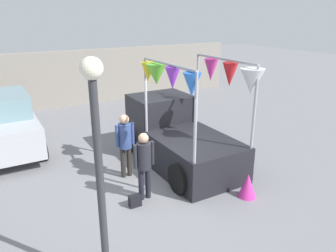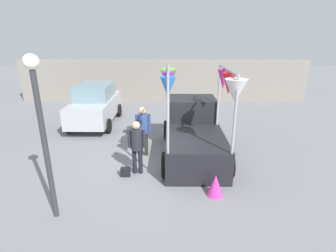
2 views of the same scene
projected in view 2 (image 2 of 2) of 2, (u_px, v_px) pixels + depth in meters
ground_plane at (156, 165)px, 8.58m from camera, size 60.00×60.00×0.00m
vendor_truck at (193, 129)px, 9.25m from camera, size 2.38×4.11×3.13m
parked_car at (95, 104)px, 12.36m from camera, size 1.88×4.00×1.88m
person_customer at (137, 143)px, 7.80m from camera, size 0.53×0.34×1.68m
person_vendor at (143, 127)px, 8.98m from camera, size 0.53×0.34×1.77m
handbag at (125, 172)px, 7.90m from camera, size 0.28×0.16×0.28m
street_lamp at (40, 117)px, 5.41m from camera, size 0.32×0.32×3.72m
brick_boundary_wall at (163, 81)px, 16.55m from camera, size 18.00×0.36×2.60m
folded_kite_bundle_magenta at (215, 185)px, 6.90m from camera, size 0.62×0.62×0.60m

